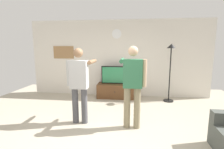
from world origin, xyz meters
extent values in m
plane|color=#B2A893|center=(0.00, 0.00, 0.00)|extent=(8.40, 8.40, 0.00)
cube|color=silver|center=(0.00, 2.95, 1.35)|extent=(6.40, 0.10, 2.70)
cube|color=brown|center=(-0.06, 2.60, 0.25)|extent=(1.26, 0.53, 0.49)
sphere|color=black|center=(-0.06, 2.32, 0.27)|extent=(0.04, 0.04, 0.04)
cube|color=black|center=(-0.06, 2.65, 0.80)|extent=(1.00, 0.06, 0.61)
cube|color=#338C59|center=(-0.06, 2.62, 0.80)|extent=(0.94, 0.01, 0.55)
cylinder|color=white|center=(-0.06, 2.89, 2.21)|extent=(0.33, 0.03, 0.33)
cube|color=#997047|center=(-2.02, 2.90, 1.57)|extent=(0.76, 0.04, 0.45)
cylinder|color=black|center=(1.70, 2.41, 0.01)|extent=(0.32, 0.32, 0.03)
cylinder|color=black|center=(1.70, 2.41, 0.87)|extent=(0.04, 0.04, 1.69)
cone|color=black|center=(1.70, 2.41, 1.79)|extent=(0.28, 0.28, 0.14)
cylinder|color=#4C4C51|center=(-0.79, 0.54, 0.41)|extent=(0.14, 0.14, 0.83)
cylinder|color=#4C4C51|center=(-0.58, 0.54, 0.41)|extent=(0.14, 0.14, 0.83)
cube|color=#B7B7B7|center=(-0.69, 0.54, 1.14)|extent=(0.39, 0.22, 0.63)
sphere|color=#8C6647|center=(-0.69, 0.54, 1.63)|extent=(0.21, 0.21, 0.21)
cylinder|color=#B7B7B7|center=(-0.93, 0.54, 1.17)|extent=(0.09, 0.09, 0.58)
cylinder|color=#8C6647|center=(-0.45, 0.83, 1.41)|extent=(0.09, 0.58, 0.09)
cube|color=white|center=(-0.45, 1.15, 1.41)|extent=(0.04, 0.12, 0.04)
cylinder|color=gray|center=(0.40, 0.44, 0.45)|extent=(0.14, 0.14, 0.90)
cylinder|color=gray|center=(0.62, 0.44, 0.45)|extent=(0.14, 0.14, 0.90)
cube|color=#33724C|center=(0.51, 0.44, 1.20)|extent=(0.40, 0.22, 0.60)
sphere|color=tan|center=(0.51, 0.44, 1.67)|extent=(0.21, 0.21, 0.21)
cylinder|color=#33724C|center=(0.27, 0.73, 1.45)|extent=(0.09, 0.58, 0.09)
cube|color=white|center=(0.27, 1.05, 1.45)|extent=(0.04, 0.12, 0.04)
cylinder|color=tan|center=(0.76, 0.44, 1.21)|extent=(0.09, 0.09, 0.58)
camera|label=1|loc=(0.50, -3.01, 1.75)|focal=26.57mm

